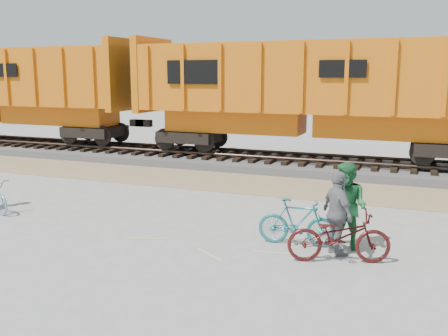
{
  "coord_description": "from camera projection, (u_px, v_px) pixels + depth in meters",
  "views": [
    {
      "loc": [
        4.63,
        -10.14,
        3.64
      ],
      "look_at": [
        0.05,
        1.5,
        1.3
      ],
      "focal_mm": 40.0,
      "sensor_mm": 36.0,
      "label": 1
    }
  ],
  "objects": [
    {
      "name": "ground",
      "position": [
        198.0,
        233.0,
        11.61
      ],
      "size": [
        120.0,
        120.0,
        0.0
      ],
      "primitive_type": "plane",
      "color": "#9E9E99",
      "rests_on": "ground"
    },
    {
      "name": "gravel_strip",
      "position": [
        266.0,
        185.0,
        16.64
      ],
      "size": [
        120.0,
        3.0,
        0.02
      ],
      "primitive_type": "cube",
      "color": "#99845F",
      "rests_on": "ground"
    },
    {
      "name": "ballast_bed",
      "position": [
        292.0,
        164.0,
        19.82
      ],
      "size": [
        120.0,
        4.0,
        0.3
      ],
      "primitive_type": "cube",
      "color": "slate",
      "rests_on": "ground"
    },
    {
      "name": "track",
      "position": [
        292.0,
        156.0,
        19.76
      ],
      "size": [
        120.0,
        2.6,
        0.24
      ],
      "color": "black",
      "rests_on": "ballast_bed"
    },
    {
      "name": "hopper_car_left",
      "position": [
        7.0,
        88.0,
        24.45
      ],
      "size": [
        14.0,
        3.13,
        4.65
      ],
      "color": "black",
      "rests_on": "track"
    },
    {
      "name": "hopper_car_center",
      "position": [
        310.0,
        92.0,
        19.06
      ],
      "size": [
        14.0,
        3.13,
        4.65
      ],
      "color": "black",
      "rests_on": "track"
    },
    {
      "name": "bicycle_teal",
      "position": [
        298.0,
        222.0,
        10.72
      ],
      "size": [
        1.75,
        0.63,
        1.03
      ],
      "primitive_type": "imported",
      "rotation": [
        0.0,
        0.0,
        1.66
      ],
      "color": "#1D6F79",
      "rests_on": "ground"
    },
    {
      "name": "bicycle_maroon",
      "position": [
        339.0,
        236.0,
        9.76
      ],
      "size": [
        2.12,
        1.28,
        1.05
      ],
      "primitive_type": "imported",
      "rotation": [
        0.0,
        0.0,
        1.88
      ],
      "color": "#451312",
      "rests_on": "ground"
    },
    {
      "name": "person_man",
      "position": [
        347.0,
        206.0,
        10.47
      ],
      "size": [
        1.11,
        1.01,
        1.85
      ],
      "primitive_type": "imported",
      "rotation": [
        0.0,
        0.0,
        -0.44
      ],
      "color": "#236D38",
      "rests_on": "ground"
    },
    {
      "name": "person_woman",
      "position": [
        338.0,
        214.0,
        10.09
      ],
      "size": [
        0.97,
        1.06,
        1.74
      ],
      "primitive_type": "imported",
      "rotation": [
        0.0,
        0.0,
        2.25
      ],
      "color": "slate",
      "rests_on": "ground"
    }
  ]
}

